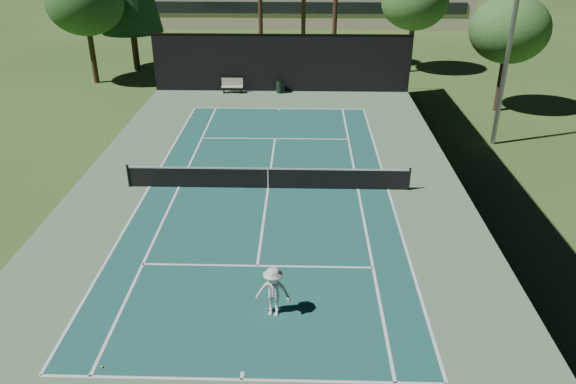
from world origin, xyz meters
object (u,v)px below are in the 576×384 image
object	(u,v)px
tennis_ball_b	(177,181)
trash_bin	(280,86)
player	(273,292)
tennis_net	(268,177)
tennis_ball_a	(102,367)
tennis_ball_c	(257,156)
park_bench	(232,85)
tennis_ball_d	(176,152)

from	to	relation	value
tennis_ball_b	trash_bin	distance (m)	15.62
player	trash_bin	xyz separation A→B (m)	(-0.81, 24.66, -0.37)
tennis_net	tennis_ball_a	world-z (taller)	tennis_net
tennis_ball_a	tennis_ball_b	bearing A→B (deg)	92.03
tennis_ball_a	tennis_ball_c	world-z (taller)	tennis_ball_a
tennis_net	trash_bin	xyz separation A→B (m)	(-0.09, 15.59, -0.08)
tennis_ball_a	park_bench	world-z (taller)	park_bench
player	tennis_ball_d	bearing A→B (deg)	121.58
player	park_bench	xyz separation A→B (m)	(-4.18, 24.62, -0.31)
tennis_net	tennis_ball_c	world-z (taller)	tennis_net
tennis_ball_c	tennis_ball_b	bearing A→B (deg)	-137.19
tennis_ball_b	tennis_ball_d	xyz separation A→B (m)	(-0.81, 3.64, 0.00)
player	tennis_ball_a	distance (m)	5.30
tennis_ball_d	park_bench	xyz separation A→B (m)	(1.68, 11.34, 0.51)
tennis_ball_d	park_bench	bearing A→B (deg)	81.57
tennis_ball_c	trash_bin	distance (m)	11.82
tennis_ball_d	park_bench	distance (m)	11.48
player	tennis_net	bearing A→B (deg)	102.30
tennis_ball_a	trash_bin	xyz separation A→B (m)	(3.81, 27.13, 0.44)
tennis_ball_d	trash_bin	xyz separation A→B (m)	(5.05, 11.39, 0.44)
tennis_net	park_bench	distance (m)	15.93
player	trash_bin	distance (m)	24.68
tennis_ball_a	tennis_ball_c	xyz separation A→B (m)	(3.07, 15.34, -0.00)
tennis_net	tennis_ball_d	world-z (taller)	tennis_net
tennis_ball_b	tennis_ball_c	xyz separation A→B (m)	(3.50, 3.24, 0.01)
tennis_net	park_bench	bearing A→B (deg)	102.54
tennis_ball_c	park_bench	bearing A→B (deg)	102.63
park_bench	trash_bin	size ratio (longest dim) A/B	1.59
trash_bin	tennis_ball_b	bearing A→B (deg)	-105.75
tennis_ball_b	tennis_ball_a	bearing A→B (deg)	-87.97
tennis_ball_a	tennis_ball_b	xyz separation A→B (m)	(-0.43, 12.10, -0.01)
trash_bin	player	bearing A→B (deg)	-88.13
tennis_net	player	size ratio (longest dim) A/B	7.56
tennis_net	player	bearing A→B (deg)	-85.47
tennis_net	tennis_ball_c	size ratio (longest dim) A/B	182.65
tennis_ball_a	park_bench	distance (m)	27.09
tennis_net	player	xyz separation A→B (m)	(0.72, -9.07, 0.30)
tennis_ball_a	player	bearing A→B (deg)	28.09
tennis_ball_d	player	bearing A→B (deg)	-66.19
tennis_ball_a	park_bench	xyz separation A→B (m)	(0.44, 27.08, 0.51)
tennis_ball_b	tennis_ball_d	world-z (taller)	tennis_ball_d
tennis_ball_c	park_bench	size ratio (longest dim) A/B	0.05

